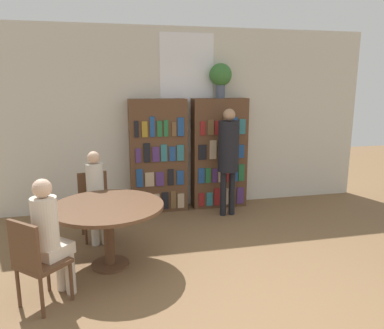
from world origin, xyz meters
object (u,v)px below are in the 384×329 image
at_px(flower_vase, 221,76).
at_px(reading_table, 108,214).
at_px(chair_left_side, 95,201).
at_px(chair_near_camera, 36,259).
at_px(bookshelf_left, 158,156).
at_px(bookshelf_right, 219,154).
at_px(seated_reader_right, 50,233).
at_px(librarian_standing, 228,151).
at_px(seated_reader_left, 96,192).

height_order(flower_vase, reading_table, flower_vase).
bearing_deg(chair_left_side, chair_near_camera, 63.00).
distance_m(bookshelf_left, bookshelf_right, 1.05).
distance_m(bookshelf_right, chair_near_camera, 3.65).
distance_m(reading_table, seated_reader_right, 0.80).
height_order(chair_left_side, librarian_standing, librarian_standing).
xyz_separation_m(reading_table, seated_reader_right, (-0.55, -0.58, 0.06)).
bearing_deg(flower_vase, bookshelf_left, -179.76).
xyz_separation_m(flower_vase, seated_reader_right, (-2.44, -2.43, -1.51)).
distance_m(bookshelf_left, reading_table, 2.06).
bearing_deg(bookshelf_right, seated_reader_right, -135.09).
xyz_separation_m(bookshelf_right, flower_vase, (0.01, 0.00, 1.29)).
height_order(bookshelf_left, reading_table, bookshelf_left).
relative_size(bookshelf_left, seated_reader_right, 1.49).
distance_m(bookshelf_right, flower_vase, 1.29).
distance_m(bookshelf_right, librarian_standing, 0.52).
height_order(flower_vase, chair_left_side, flower_vase).
bearing_deg(seated_reader_left, chair_left_side, -90.00).
relative_size(reading_table, seated_reader_left, 1.04).
bearing_deg(flower_vase, chair_near_camera, -135.02).
bearing_deg(librarian_standing, flower_vase, 89.17).
xyz_separation_m(flower_vase, chair_near_camera, (-2.57, -2.57, -1.71)).
bearing_deg(chair_near_camera, seated_reader_right, 90.00).
bearing_deg(reading_table, seated_reader_left, 100.54).
bearing_deg(seated_reader_right, seated_reader_left, 116.93).
bearing_deg(bookshelf_left, flower_vase, 0.24).
relative_size(chair_near_camera, seated_reader_left, 0.73).
bearing_deg(seated_reader_right, flower_vase, 88.36).
bearing_deg(reading_table, flower_vase, 44.40).
height_order(bookshelf_left, seated_reader_right, bookshelf_left).
bearing_deg(seated_reader_left, flower_vase, -162.65).
distance_m(reading_table, chair_left_side, 0.99).
bearing_deg(librarian_standing, bookshelf_right, 89.92).
distance_m(chair_left_side, librarian_standing, 2.18).
xyz_separation_m(seated_reader_left, seated_reader_right, (-0.40, -1.35, 0.02)).
distance_m(bookshelf_left, chair_left_side, 1.42).
distance_m(bookshelf_left, seated_reader_right, 2.81).
bearing_deg(bookshelf_right, bookshelf_left, 179.97).
distance_m(chair_near_camera, chair_left_side, 1.74).
xyz_separation_m(bookshelf_left, librarian_standing, (1.05, -0.50, 0.14)).
bearing_deg(reading_table, bookshelf_right, 44.43).
relative_size(reading_table, chair_near_camera, 1.43).
bearing_deg(seated_reader_right, chair_near_camera, -90.00).
height_order(flower_vase, librarian_standing, flower_vase).
relative_size(bookshelf_right, librarian_standing, 1.08).
bearing_deg(chair_left_side, seated_reader_left, 90.00).
relative_size(bookshelf_left, seated_reader_left, 1.51).
bearing_deg(librarian_standing, chair_near_camera, -141.18).
xyz_separation_m(reading_table, chair_near_camera, (-0.67, -0.71, -0.14)).
xyz_separation_m(bookshelf_right, seated_reader_right, (-2.44, -2.43, -0.23)).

